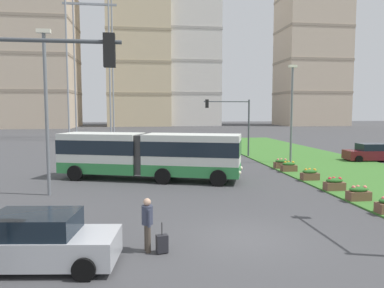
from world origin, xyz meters
The scene contains 22 objects.
ground_plane centered at (0.00, 0.00, 0.00)m, with size 260.00×260.00×0.00m, color #424244.
grass_median centered at (11.43, 10.00, 0.04)m, with size 10.00×70.00×0.08m, color #3D752D.
articulated_bus centered at (-3.12, 11.47, 1.65)m, with size 11.94×6.13×3.00m.
car_silver_hatch centered at (-6.54, -1.52, 0.75)m, with size 4.59×2.46×1.58m.
car_maroon_sedan centered at (16.47, 17.50, 0.75)m, with size 4.54×2.32×1.58m.
car_white_van centered at (-6.04, 18.18, 0.75)m, with size 4.60×2.49×1.58m.
pedestrian_crossing centered at (-3.42, -0.79, 1.00)m, with size 0.36×0.57×1.74m.
rolling_suitcase centered at (-2.97, -0.99, 0.31)m, with size 0.40×0.31×0.97m.
flower_planter_1 centered at (7.03, 4.29, 0.43)m, with size 1.10×0.56×0.74m.
flower_planter_2 centered at (7.03, 6.61, 0.43)m, with size 1.10×0.56×0.74m.
flower_planter_3 centered at (7.03, 9.63, 0.43)m, with size 1.10×0.56×0.74m.
flower_planter_4 centered at (7.03, 13.02, 0.43)m, with size 1.10×0.56×0.74m.
flower_planter_5 centered at (7.03, 14.47, 0.43)m, with size 1.10×0.56×0.74m.
traffic_light_near_left centered at (-6.40, -3.00, 4.33)m, with size 3.56×0.28×6.37m.
traffic_light_far_right centered at (5.08, 22.00, 3.87)m, with size 4.47×0.28×5.52m.
streetlight_left centered at (-8.50, 7.82, 4.77)m, with size 0.70×0.28×8.66m.
streetlight_median centered at (8.93, 17.27, 4.57)m, with size 0.70×0.28×8.26m.
apartment_tower_west centered at (-30.00, 88.96, 17.55)m, with size 18.60×19.31×35.06m.
apartment_tower_westcentre centered at (-4.20, 97.06, 25.77)m, with size 17.54×17.69×51.50m.
apartment_tower_centre centered at (8.36, 98.32, 17.94)m, with size 21.28×16.70×35.84m.
apartment_tower_eastcentre centered at (46.26, 92.10, 27.47)m, with size 18.60×14.67×54.90m.
transmission_pylon centered at (-11.16, 46.40, 17.06)m, with size 9.00×6.24×31.26m.
Camera 1 is at (-3.55, -12.28, 4.52)m, focal length 34.37 mm.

